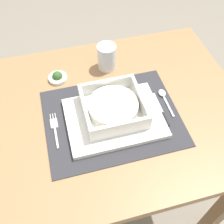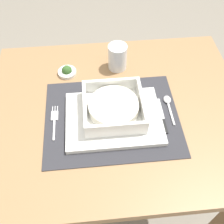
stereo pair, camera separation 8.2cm
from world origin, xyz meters
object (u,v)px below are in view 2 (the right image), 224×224
(dining_table, at_px, (118,130))
(porridge_bowl, at_px, (114,108))
(butter_knife, at_px, (162,118))
(condiment_saucer, at_px, (67,71))
(fork, at_px, (55,120))
(drinking_glass, at_px, (117,58))
(spoon, at_px, (168,103))

(dining_table, bearing_deg, porridge_bowl, -124.51)
(butter_knife, xyz_separation_m, condiment_saucer, (-0.29, 0.23, 0.00))
(dining_table, height_order, porridge_bowl, porridge_bowl)
(dining_table, relative_size, fork, 6.47)
(drinking_glass, height_order, condiment_saucer, drinking_glass)
(fork, xyz_separation_m, drinking_glass, (0.22, 0.22, 0.04))
(porridge_bowl, relative_size, butter_knife, 1.34)
(butter_knife, bearing_deg, spoon, 64.78)
(spoon, distance_m, drinking_glass, 0.24)
(dining_table, relative_size, porridge_bowl, 4.63)
(dining_table, bearing_deg, drinking_glass, 84.72)
(condiment_saucer, bearing_deg, fork, -100.49)
(drinking_glass, bearing_deg, dining_table, -95.28)
(porridge_bowl, distance_m, condiment_saucer, 0.25)
(spoon, relative_size, drinking_glass, 1.25)
(fork, height_order, butter_knife, butter_knife)
(fork, distance_m, condiment_saucer, 0.21)
(fork, distance_m, spoon, 0.37)
(fork, xyz_separation_m, butter_knife, (0.33, -0.02, 0.00))
(fork, bearing_deg, porridge_bowl, -2.92)
(dining_table, bearing_deg, fork, -171.97)
(dining_table, height_order, spoon, spoon)
(butter_knife, distance_m, condiment_saucer, 0.37)
(spoon, xyz_separation_m, drinking_glass, (-0.14, 0.19, 0.03))
(fork, relative_size, drinking_glass, 1.39)
(porridge_bowl, xyz_separation_m, butter_knife, (0.15, -0.03, -0.03))
(dining_table, xyz_separation_m, fork, (-0.20, -0.03, 0.13))
(butter_knife, bearing_deg, condiment_saucer, 145.47)
(dining_table, relative_size, drinking_glass, 8.98)
(dining_table, distance_m, drinking_glass, 0.25)
(butter_knife, bearing_deg, drinking_glass, 118.08)
(drinking_glass, bearing_deg, porridge_bowl, -99.25)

